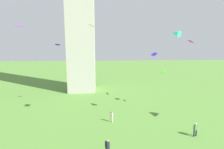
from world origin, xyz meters
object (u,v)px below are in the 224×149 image
person_0 (195,129)px  kite_flying_3 (154,54)px  kite_flying_2 (176,33)px  kite_flying_5 (162,72)px  kite_flying_6 (191,41)px  kite_flying_1 (58,45)px  person_2 (107,147)px  person_1 (111,116)px  kite_flying_0 (92,26)px  kite_flying_7 (19,26)px

person_0 → kite_flying_3: 15.88m
kite_flying_2 → kite_flying_5: size_ratio=1.37×
kite_flying_2 → person_0: bearing=74.1°
kite_flying_6 → kite_flying_1: bearing=-103.3°
person_0 → kite_flying_1: size_ratio=2.12×
person_2 → kite_flying_2: 16.78m
kite_flying_3 → person_2: bearing=-38.3°
person_1 → kite_flying_5: (9.19, 5.38, 5.42)m
kite_flying_1 → kite_flying_5: kite_flying_1 is taller
kite_flying_0 → kite_flying_7: 11.85m
person_0 → kite_flying_0: size_ratio=1.54×
person_0 → kite_flying_6: 13.46m
kite_flying_3 → kite_flying_6: (3.97, -5.64, 2.29)m
kite_flying_0 → kite_flying_3: bearing=-53.8°
kite_flying_0 → kite_flying_7: kite_flying_7 is taller
kite_flying_7 → kite_flying_1: bearing=-173.3°
kite_flying_0 → kite_flying_3: (11.30, 9.46, -4.17)m
kite_flying_2 → kite_flying_3: (0.09, 9.06, -3.29)m
person_1 → kite_flying_6: bearing=-131.4°
person_1 → kite_flying_3: bearing=-100.0°
kite_flying_0 → kite_flying_2: size_ratio=0.71×
person_0 → kite_flying_2: size_ratio=1.10×
person_0 → kite_flying_5: kite_flying_5 is taller
kite_flying_6 → person_2: bearing=-54.8°
kite_flying_2 → kite_flying_7: (-22.07, 4.33, 1.26)m
person_1 → kite_flying_1: size_ratio=1.93×
person_1 → kite_flying_7: (-13.42, 3.96, 12.91)m
kite_flying_3 → kite_flying_5: kite_flying_3 is taller
kite_flying_1 → kite_flying_5: (17.80, -1.39, -4.74)m
person_2 → kite_flying_6: 20.42m
person_0 → kite_flying_7: kite_flying_7 is taller
person_2 → kite_flying_6: kite_flying_6 is taller
person_2 → kite_flying_3: 20.89m
person_0 → person_1: person_0 is taller
kite_flying_3 → kite_flying_7: 23.11m
kite_flying_7 → person_2: bearing=112.9°
person_1 → kite_flying_3: kite_flying_3 is taller
person_1 → person_2: person_2 is taller
person_2 → kite_flying_0: size_ratio=1.64×
kite_flying_1 → kite_flying_3: bearing=-167.1°
person_1 → kite_flying_5: kite_flying_5 is taller
kite_flying_2 → kite_flying_7: size_ratio=1.14×
person_0 → kite_flying_0: kite_flying_0 is taller
kite_flying_2 → kite_flying_6: size_ratio=1.56×
kite_flying_5 → kite_flying_7: bearing=38.3°
kite_flying_5 → kite_flying_7: 23.86m
kite_flying_3 → kite_flying_7: size_ratio=0.95×
person_0 → kite_flying_0: bearing=-40.3°
kite_flying_0 → kite_flying_6: 15.85m
kite_flying_0 → kite_flying_6: bearing=-79.7°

